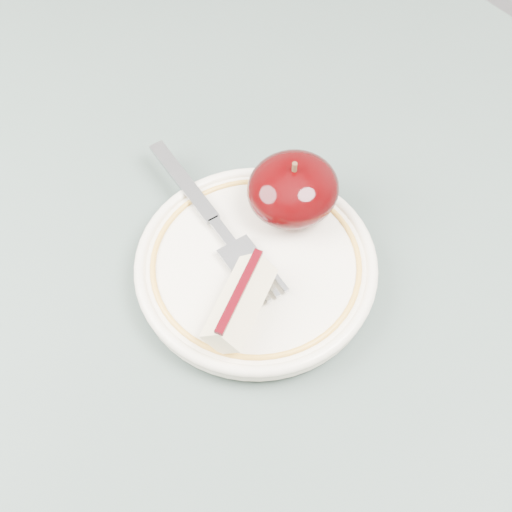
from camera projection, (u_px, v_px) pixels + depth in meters
table at (185, 345)px, 0.62m from camera, size 0.90×0.90×0.75m
plate at (256, 266)px, 0.54m from camera, size 0.18×0.18×0.02m
apple_half at (293, 189)px, 0.55m from camera, size 0.07×0.07×0.05m
apple_wedge at (240, 302)px, 0.50m from camera, size 0.08×0.06×0.03m
fork at (214, 221)px, 0.55m from camera, size 0.04×0.18×0.00m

